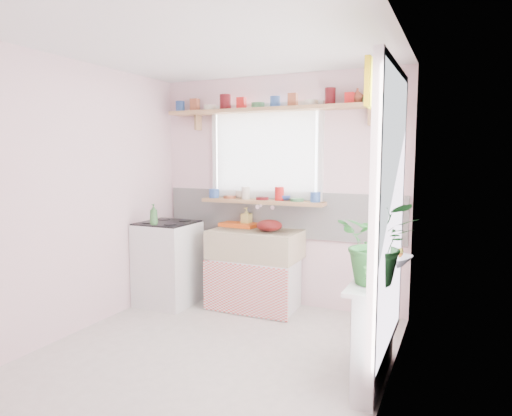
% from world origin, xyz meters
% --- Properties ---
extents(room, '(3.20, 3.20, 3.20)m').
position_xyz_m(room, '(0.66, 0.86, 1.37)').
color(room, silver).
rests_on(room, ground).
extents(sink_unit, '(0.95, 0.65, 1.11)m').
position_xyz_m(sink_unit, '(-0.15, 1.29, 0.43)').
color(sink_unit, white).
rests_on(sink_unit, ground).
extents(cooker, '(0.58, 0.58, 0.93)m').
position_xyz_m(cooker, '(-1.10, 1.05, 0.46)').
color(cooker, white).
rests_on(cooker, ground).
extents(radiator_ledge, '(0.22, 0.95, 0.78)m').
position_xyz_m(radiator_ledge, '(1.30, 0.20, 0.40)').
color(radiator_ledge, white).
rests_on(radiator_ledge, ground).
extents(windowsill, '(1.40, 0.22, 0.04)m').
position_xyz_m(windowsill, '(-0.15, 1.48, 1.14)').
color(windowsill, tan).
rests_on(windowsill, room).
extents(pine_shelf, '(2.52, 0.24, 0.04)m').
position_xyz_m(pine_shelf, '(0.00, 1.47, 2.12)').
color(pine_shelf, tan).
rests_on(pine_shelf, room).
extents(shelf_crockery, '(2.47, 0.11, 0.12)m').
position_xyz_m(shelf_crockery, '(-0.02, 1.47, 2.19)').
color(shelf_crockery, '#3359A5').
rests_on(shelf_crockery, pine_shelf).
extents(sill_crockery, '(1.35, 0.11, 0.12)m').
position_xyz_m(sill_crockery, '(-0.17, 1.48, 1.22)').
color(sill_crockery, '#3359A5').
rests_on(sill_crockery, windowsill).
extents(dish_tray, '(0.44, 0.35, 0.04)m').
position_xyz_m(dish_tray, '(-0.42, 1.50, 0.87)').
color(dish_tray, '#F25B15').
rests_on(dish_tray, sink_unit).
extents(colander, '(0.31, 0.31, 0.12)m').
position_xyz_m(colander, '(0.01, 1.30, 0.91)').
color(colander, '#580F0F').
rests_on(colander, sink_unit).
extents(jade_plant, '(0.56, 0.50, 0.58)m').
position_xyz_m(jade_plant, '(1.33, 0.03, 1.06)').
color(jade_plant, '#2C6E2F').
rests_on(jade_plant, radiator_ledge).
extents(fruit_bowl, '(0.42, 0.42, 0.08)m').
position_xyz_m(fruit_bowl, '(1.33, 0.60, 0.82)').
color(fruit_bowl, white).
rests_on(fruit_bowl, radiator_ledge).
extents(herb_pot, '(0.11, 0.08, 0.19)m').
position_xyz_m(herb_pot, '(1.33, -0.20, 0.87)').
color(herb_pot, '#2D6F2C').
rests_on(herb_pot, radiator_ledge).
extents(soap_bottle_sink, '(0.11, 0.11, 0.22)m').
position_xyz_m(soap_bottle_sink, '(-0.35, 1.50, 0.96)').
color(soap_bottle_sink, '#D2C05D').
rests_on(soap_bottle_sink, sink_unit).
extents(sill_cup, '(0.13, 0.13, 0.09)m').
position_xyz_m(sill_cup, '(-0.43, 1.54, 1.20)').
color(sill_cup, beige).
rests_on(sill_cup, windowsill).
extents(sill_bowl, '(0.19, 0.19, 0.06)m').
position_xyz_m(sill_bowl, '(0.07, 1.54, 1.19)').
color(sill_bowl, '#334EA6').
rests_on(sill_bowl, windowsill).
extents(shelf_vase, '(0.18, 0.18, 0.16)m').
position_xyz_m(shelf_vase, '(0.85, 1.53, 2.22)').
color(shelf_vase, '#9F4931').
rests_on(shelf_vase, pine_shelf).
extents(cooker_bottle, '(0.10, 0.10, 0.22)m').
position_xyz_m(cooker_bottle, '(-1.11, 0.83, 1.03)').
color(cooker_bottle, '#408041').
rests_on(cooker_bottle, cooker).
extents(fruit, '(0.20, 0.14, 0.10)m').
position_xyz_m(fruit, '(1.34, 0.61, 0.88)').
color(fruit, orange).
rests_on(fruit, fruit_bowl).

